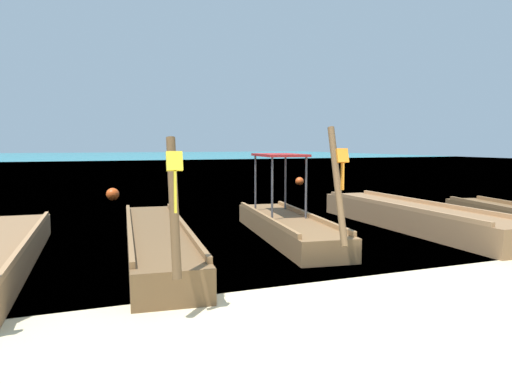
{
  "coord_description": "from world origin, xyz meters",
  "views": [
    {
      "loc": [
        -3.35,
        -5.12,
        2.21
      ],
      "look_at": [
        0.0,
        3.44,
        1.27
      ],
      "focal_mm": 33.34,
      "sensor_mm": 36.0,
      "label": 1
    }
  ],
  "objects": [
    {
      "name": "ground",
      "position": [
        0.0,
        0.0,
        0.0
      ],
      "size": [
        120.0,
        120.0,
        0.0
      ],
      "primitive_type": "plane",
      "color": "beige"
    },
    {
      "name": "sea_water",
      "position": [
        0.0,
        61.44,
        0.0
      ],
      "size": [
        120.0,
        120.0,
        0.0
      ],
      "primitive_type": "plane",
      "color": "teal",
      "rests_on": "ground"
    },
    {
      "name": "longtail_boat_orange_ribbon",
      "position": [
        1.34,
        4.84,
        0.32
      ],
      "size": [
        1.85,
        5.94,
        2.52
      ],
      "color": "brown",
      "rests_on": "ground"
    },
    {
      "name": "mooring_buoy_far",
      "position": [
        -1.85,
        14.0,
        0.25
      ],
      "size": [
        0.5,
        0.5,
        0.5
      ],
      "color": "#EA5119",
      "rests_on": "sea_water"
    },
    {
      "name": "longtail_boat_yellow_ribbon",
      "position": [
        -1.79,
        4.33,
        0.28
      ],
      "size": [
        1.81,
        7.21,
        2.31
      ],
      "color": "brown",
      "rests_on": "ground"
    },
    {
      "name": "longtail_boat_green_ribbon",
      "position": [
        4.89,
        4.75,
        0.31
      ],
      "size": [
        1.43,
        7.45,
        2.64
      ],
      "color": "olive",
      "rests_on": "ground"
    },
    {
      "name": "mooring_buoy_near",
      "position": [
        7.94,
        17.37,
        0.23
      ],
      "size": [
        0.44,
        0.44,
        0.44
      ],
      "color": "#EA5119",
      "rests_on": "sea_water"
    }
  ]
}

